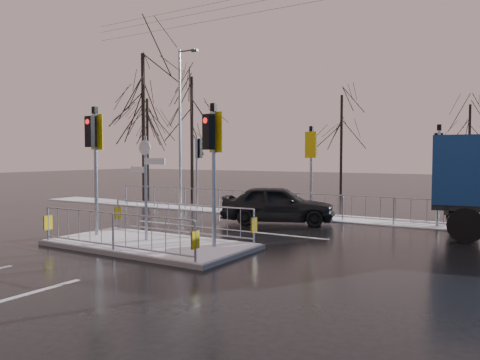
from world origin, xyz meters
The scene contains 12 objects.
ground centered at (0.00, 0.00, 0.00)m, with size 120.00×120.00×0.00m, color black.
snow_verge centered at (0.00, 8.60, 0.02)m, with size 30.00×2.00×0.04m, color white.
lane_markings centered at (0.00, -0.33, 0.00)m, with size 8.00×11.38×0.01m.
traffic_island centered at (-0.01, 0.01, 0.39)m, with size 6.00×3.04×4.15m.
far_kerb_fixtures centered at (0.29, 8.09, 1.02)m, with size 18.00×0.65×3.83m.
car_far_lane centered at (1.05, 6.13, 0.74)m, with size 1.75×4.36×1.48m, color black.
tree_near_a centered at (-10.50, 11.00, 6.11)m, with size 4.75×4.75×8.97m.
tree_near_b centered at (-8.00, 12.50, 5.15)m, with size 4.00×4.00×7.55m.
tree_near_c centered at (-12.50, 13.50, 4.50)m, with size 3.50×3.50×6.61m.
tree_far_a centered at (-2.00, 22.00, 4.82)m, with size 3.75×3.75×7.08m.
tree_far_b centered at (6.00, 24.00, 4.18)m, with size 3.25×3.25×6.14m.
street_lamp_left centered at (-6.43, 9.50, 4.49)m, with size 1.25×0.18×8.20m.
Camera 1 is at (9.25, -10.05, 2.64)m, focal length 35.00 mm.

